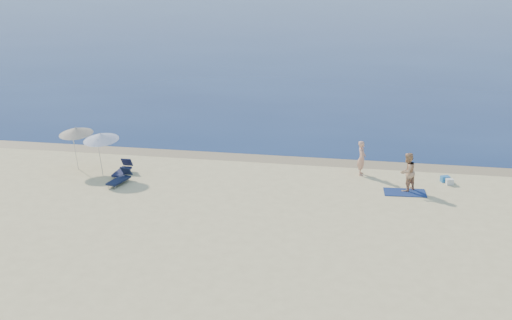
{
  "coord_description": "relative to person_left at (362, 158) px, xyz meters",
  "views": [
    {
      "loc": [
        2.44,
        -13.82,
        10.93
      ],
      "look_at": [
        -3.0,
        16.0,
        1.0
      ],
      "focal_mm": 45.0,
      "sensor_mm": 36.0,
      "label": 1
    }
  ],
  "objects": [
    {
      "name": "person_left",
      "position": [
        0.0,
        0.0,
        0.0
      ],
      "size": [
        0.47,
        0.68,
        1.78
      ],
      "primitive_type": "imported",
      "rotation": [
        0.0,
        0.0,
        1.64
      ],
      "color": "tan",
      "rests_on": "ground"
    },
    {
      "name": "sea",
      "position": [
        -2.17,
        82.38,
        -0.89
      ],
      "size": [
        240.0,
        160.0,
        0.01
      ],
      "primitive_type": "cube",
      "color": "#0B1C46",
      "rests_on": "ground"
    },
    {
      "name": "blue_cooler",
      "position": [
        4.14,
        -0.33,
        -0.74
      ],
      "size": [
        0.49,
        0.42,
        0.29
      ],
      "primitive_type": "cube",
      "rotation": [
        0.0,
        0.0,
        0.36
      ],
      "color": "#2068B2",
      "rests_on": "ground"
    },
    {
      "name": "lounger_left",
      "position": [
        -11.98,
        -2.22,
        -0.63
      ],
      "size": [
        0.56,
        1.63,
        0.72
      ],
      "rotation": [
        0.0,
        0.0,
        -0.02
      ],
      "color": "#151939",
      "rests_on": "ground"
    },
    {
      "name": "white_bag",
      "position": [
        4.32,
        -0.71,
        -0.75
      ],
      "size": [
        0.39,
        0.36,
        0.29
      ],
      "primitive_type": "cube",
      "rotation": [
        0.0,
        0.0,
        0.23
      ],
      "color": "silver",
      "rests_on": "ground"
    },
    {
      "name": "beach_towel",
      "position": [
        2.13,
        -2.26,
        -0.88
      ],
      "size": [
        2.02,
        1.21,
        0.03
      ],
      "primitive_type": "cube",
      "rotation": [
        0.0,
        0.0,
        0.06
      ],
      "color": "#0F1E4E",
      "rests_on": "ground"
    },
    {
      "name": "lounger_right",
      "position": [
        -11.63,
        -3.49,
        -0.64
      ],
      "size": [
        0.85,
        1.67,
        0.7
      ],
      "rotation": [
        0.0,
        0.0,
        -0.21
      ],
      "color": "#121A32",
      "rests_on": "ground"
    },
    {
      "name": "person_right",
      "position": [
        2.18,
        -1.96,
        0.05
      ],
      "size": [
        1.14,
        1.16,
        1.89
      ],
      "primitive_type": "imported",
      "rotation": [
        0.0,
        0.0,
        -2.3
      ],
      "color": "tan",
      "rests_on": "ground"
    },
    {
      "name": "umbrella_far",
      "position": [
        -14.64,
        -1.68,
        1.16
      ],
      "size": [
        2.08,
        2.1,
        2.37
      ],
      "rotation": [
        0.0,
        0.0,
        -0.2
      ],
      "color": "silver",
      "rests_on": "ground"
    },
    {
      "name": "wet_sand_strip",
      "position": [
        -2.17,
        1.78,
        -0.89
      ],
      "size": [
        240.0,
        1.6,
        0.0
      ],
      "primitive_type": "cube",
      "color": "#847254",
      "rests_on": "ground"
    },
    {
      "name": "umbrella_near",
      "position": [
        -12.95,
        -2.41,
        1.12
      ],
      "size": [
        2.1,
        2.12,
        2.33
      ],
      "rotation": [
        0.0,
        0.0,
        -0.19
      ],
      "color": "silver",
      "rests_on": "ground"
    }
  ]
}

